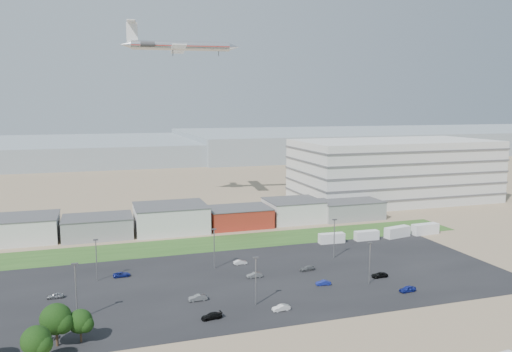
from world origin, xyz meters
name	(u,v)px	position (x,y,z in m)	size (l,w,h in m)	color
ground	(258,318)	(0.00, 0.00, 0.00)	(700.00, 700.00, 0.00)	#8B7758
parking_lot	(252,280)	(5.00, 20.00, 0.01)	(120.00, 50.00, 0.01)	black
grass_strip	(202,245)	(0.00, 52.00, 0.01)	(160.00, 16.00, 0.02)	#2D541F
hills_backdrop	(185,149)	(40.00, 315.00, 4.50)	(700.00, 200.00, 9.00)	gray
building_row	(135,220)	(-17.00, 71.00, 4.00)	(170.00, 20.00, 8.00)	silver
parking_garage	(393,170)	(90.00, 95.00, 12.50)	(80.00, 40.00, 25.00)	silver
box_trailer_a	(332,238)	(35.86, 42.31, 1.40)	(7.49, 2.34, 2.81)	silver
box_trailer_b	(367,235)	(47.12, 42.13, 1.36)	(7.27, 2.27, 2.72)	silver
box_trailer_c	(397,232)	(57.52, 42.16, 1.57)	(8.39, 2.62, 3.15)	silver
box_trailer_d	(425,229)	(67.65, 42.52, 1.61)	(8.59, 2.68, 3.22)	silver
tree_mid	(36,344)	(-37.17, -6.11, 3.58)	(4.77, 4.77, 7.15)	black
tree_right	(56,322)	(-34.76, -0.22, 4.08)	(5.44, 5.44, 8.16)	black
tree_near	(80,324)	(-31.08, -0.01, 3.21)	(4.28, 4.28, 6.43)	black
lightpole_front_l	(76,292)	(-31.94, 9.52, 5.38)	(1.26, 0.53, 10.75)	slate
lightpole_front_m	(256,281)	(1.45, 6.17, 4.88)	(1.15, 0.48, 9.75)	slate
lightpole_front_r	(370,263)	(28.93, 9.73, 4.70)	(1.11, 0.46, 9.40)	slate
lightpole_back_l	(96,260)	(-28.37, 30.07, 4.79)	(1.13, 0.47, 9.57)	slate
lightpole_back_m	(214,249)	(-1.29, 30.47, 4.91)	(1.16, 0.48, 9.83)	slate
lightpole_back_r	(334,239)	(30.15, 29.40, 5.11)	(1.20, 0.50, 10.21)	slate
airliner	(181,46)	(5.13, 111.99, 61.86)	(45.48, 31.01, 13.44)	silver
parked_car_0	(379,275)	(33.36, 12.71, 0.54)	(1.80, 3.91, 1.09)	black
parked_car_1	(323,283)	(18.88, 11.98, 0.54)	(1.15, 3.30, 1.09)	navy
parked_car_2	(407,289)	(34.17, 2.95, 0.63)	(1.50, 3.73, 1.27)	navy
parked_car_3	(212,316)	(-8.35, 2.30, 0.57)	(1.60, 3.94, 1.14)	black
parked_car_4	(198,298)	(-9.06, 11.71, 0.63)	(1.33, 3.81, 1.25)	#595B5E
parked_car_5	(55,296)	(-36.62, 21.81, 0.56)	(1.32, 3.28, 1.12)	#A5A5AA
parked_car_7	(254,275)	(5.96, 21.25, 0.60)	(1.26, 3.62, 1.19)	#595B5E
parked_car_9	(122,274)	(-23.02, 31.10, 0.55)	(1.81, 3.93, 1.09)	navy
parked_car_10	(46,336)	(-36.76, 2.97, 0.59)	(1.66, 4.08, 1.18)	#595B5E
parked_car_11	(240,262)	(5.52, 31.43, 0.55)	(1.17, 3.37, 1.11)	silver
parked_car_12	(307,268)	(19.42, 22.16, 0.54)	(1.52, 3.73, 1.08)	#595B5E
parked_car_13	(281,308)	(5.20, 1.90, 0.58)	(1.23, 3.52, 1.16)	silver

